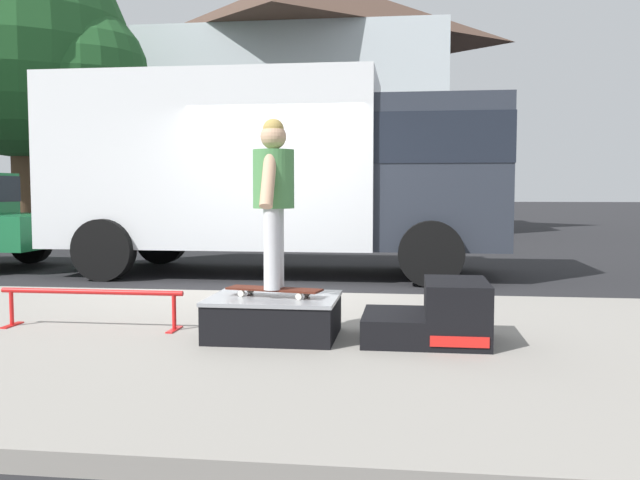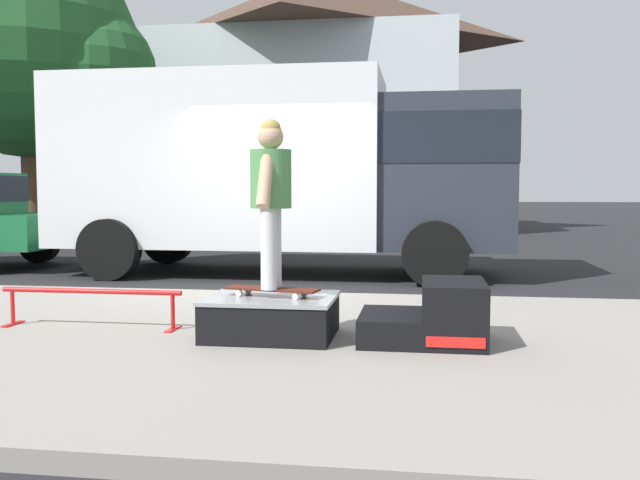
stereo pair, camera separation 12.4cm
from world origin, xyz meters
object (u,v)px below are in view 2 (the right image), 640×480
Objects in this scene: kicker_ramp at (434,317)px; skater_kid at (271,189)px; skate_box at (272,315)px; box_truck at (284,165)px; grind_rail at (91,298)px; street_tree_main at (42,57)px; skateboard at (271,290)px.

kicker_ramp is 1.64m from skater_kid.
box_truck reaches higher than skate_box.
street_tree_main is (-6.41, 10.29, 4.20)m from grind_rail.
street_tree_main reaches higher than skate_box.
skateboard is (0.00, -0.01, 0.21)m from skate_box.
box_truck is at bearing 100.32° from skate_box.
skateboard reaches higher than skate_box.
kicker_ramp is 1.32m from skateboard.
street_tree_main is (-8.05, 10.43, 4.27)m from skate_box.
grind_rail is at bearing 174.51° from skateboard.
skater_kid is 5.27m from box_truck.
skate_box is at bearing 104.08° from skateboard.
street_tree_main is at bearing 127.64° from skater_kid.
skater_kid reaches higher than kicker_ramp.
kicker_ramp is at bearing -66.46° from box_truck.
kicker_ramp is at bearing -48.10° from street_tree_main.
box_truck reaches higher than skater_kid.
street_tree_main is at bearing 121.94° from grind_rail.
grind_rail reaches higher than skate_box.
skater_kid is at bearing 90.00° from skateboard.
box_truck reaches higher than grind_rail.
skate_box is 1.06× the size of kicker_ramp.
kicker_ramp reaches higher than skateboard.
grind_rail is 5.23m from box_truck.
kicker_ramp is 2.95m from grind_rail.
skate_box is 1.29× the size of skateboard.
street_tree_main is (-9.36, 10.43, 4.25)m from kicker_ramp.
skateboard is at bearing -5.49° from grind_rail.
skater_kid is at bearing -79.66° from box_truck.
skate_box is 13.85m from street_tree_main.
skate_box is at bearing -79.68° from box_truck.
grind_rail is 2.05× the size of skateboard.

